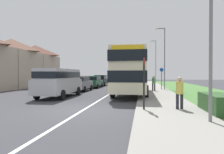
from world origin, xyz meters
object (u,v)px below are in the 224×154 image
object	(u,v)px
street_lamp_near	(208,12)
parked_car_grey	(80,83)
double_decker_bus	(131,70)
pedestrian_at_stop	(180,91)
parked_van_silver	(59,80)
bus_stop_sign	(144,80)
street_lamp_far	(155,59)
street_lamp_mid	(164,54)
pedestrian_walking_away	(154,82)
parked_car_dark_green	(93,81)
parked_car_black	(101,80)
cycle_route_sign	(162,78)

from	to	relation	value
street_lamp_near	parked_car_grey	bearing A→B (deg)	124.31
double_decker_bus	pedestrian_at_stop	world-z (taller)	double_decker_bus
street_lamp_near	parked_van_silver	bearing A→B (deg)	139.79
bus_stop_sign	street_lamp_far	world-z (taller)	street_lamp_far
double_decker_bus	parked_van_silver	bearing A→B (deg)	-152.40
bus_stop_sign	street_lamp_near	world-z (taller)	street_lamp_near
parked_car_grey	street_lamp_mid	xyz separation A→B (m)	(8.98, 2.74, 3.17)
pedestrian_walking_away	bus_stop_sign	xyz separation A→B (m)	(-1.09, -11.11, 0.56)
parked_car_dark_green	bus_stop_sign	world-z (taller)	bus_stop_sign
double_decker_bus	bus_stop_sign	bearing A→B (deg)	-82.77
parked_car_dark_green	pedestrian_at_stop	size ratio (longest dim) A/B	2.72
street_lamp_far	parked_car_grey	bearing A→B (deg)	-114.87
parked_car_grey	parked_car_black	bearing A→B (deg)	89.36
parked_van_silver	street_lamp_mid	world-z (taller)	street_lamp_mid
pedestrian_at_stop	parked_van_silver	bearing A→B (deg)	149.12
parked_car_dark_green	cycle_route_sign	world-z (taller)	cycle_route_sign
street_lamp_mid	parked_car_dark_green	bearing A→B (deg)	163.98
parked_van_silver	parked_car_grey	bearing A→B (deg)	91.56
double_decker_bus	parked_car_grey	bearing A→B (deg)	153.98
pedestrian_walking_away	street_lamp_far	size ratio (longest dim) A/B	0.20
parked_car_black	pedestrian_at_stop	distance (m)	22.40
parked_car_dark_green	street_lamp_far	world-z (taller)	street_lamp_far
parked_car_dark_green	pedestrian_at_stop	distance (m)	17.78
double_decker_bus	street_lamp_mid	bearing A→B (deg)	58.63
cycle_route_sign	parked_van_silver	bearing A→B (deg)	-136.78
parked_car_dark_green	street_lamp_far	distance (m)	17.48
cycle_route_sign	parked_car_grey	bearing A→B (deg)	-164.36
parked_car_grey	street_lamp_mid	distance (m)	9.91
parked_car_grey	cycle_route_sign	distance (m)	9.09
pedestrian_at_stop	pedestrian_walking_away	world-z (taller)	same
double_decker_bus	pedestrian_walking_away	size ratio (longest dim) A/B	6.19
parked_car_black	pedestrian_walking_away	bearing A→B (deg)	-52.73
double_decker_bus	street_lamp_near	xyz separation A→B (m)	(3.21, -10.22, 1.83)
pedestrian_walking_away	bus_stop_sign	world-z (taller)	bus_stop_sign
pedestrian_at_stop	street_lamp_far	distance (m)	30.52
street_lamp_mid	parked_car_grey	bearing A→B (deg)	-163.05
pedestrian_at_stop	street_lamp_near	xyz separation A→B (m)	(0.50, -2.45, 3.00)
cycle_route_sign	street_lamp_far	world-z (taller)	street_lamp_far
double_decker_bus	parked_car_grey	distance (m)	6.40
street_lamp_far	parked_van_silver	bearing A→B (deg)	-109.53
pedestrian_walking_away	street_lamp_near	xyz separation A→B (m)	(1.10, -13.23, 3.00)
bus_stop_sign	parked_car_grey	bearing A→B (deg)	121.57
parked_car_dark_green	pedestrian_walking_away	distance (m)	9.08
parked_car_dark_green	street_lamp_near	world-z (taller)	street_lamp_near
parked_car_grey	bus_stop_sign	size ratio (longest dim) A/B	1.61
parked_van_silver	cycle_route_sign	world-z (taller)	cycle_route_sign
parked_van_silver	bus_stop_sign	distance (m)	8.35
double_decker_bus	street_lamp_far	world-z (taller)	street_lamp_far
bus_stop_sign	parked_car_black	bearing A→B (deg)	107.21
street_lamp_far	pedestrian_at_stop	bearing A→B (deg)	-91.51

